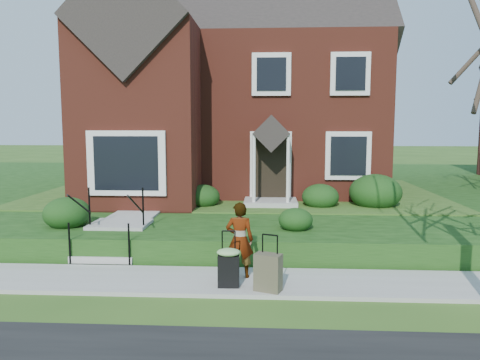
# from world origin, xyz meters

# --- Properties ---
(ground) EXTENTS (120.00, 120.00, 0.00)m
(ground) POSITION_xyz_m (0.00, 0.00, 0.00)
(ground) COLOR #2D5119
(ground) RESTS_ON ground
(sidewalk) EXTENTS (60.00, 1.60, 0.08)m
(sidewalk) POSITION_xyz_m (0.00, 0.00, 0.04)
(sidewalk) COLOR #9E9B93
(sidewalk) RESTS_ON ground
(terrace) EXTENTS (44.00, 20.00, 0.60)m
(terrace) POSITION_xyz_m (4.00, 10.90, 0.30)
(terrace) COLOR #15390F
(terrace) RESTS_ON ground
(walkway) EXTENTS (1.20, 6.00, 0.06)m
(walkway) POSITION_xyz_m (-2.50, 5.00, 0.63)
(walkway) COLOR #9E9B93
(walkway) RESTS_ON terrace
(main_house) EXTENTS (10.40, 10.20, 9.40)m
(main_house) POSITION_xyz_m (-0.21, 9.61, 5.26)
(main_house) COLOR maroon
(main_house) RESTS_ON terrace
(front_steps) EXTENTS (1.40, 2.02, 1.50)m
(front_steps) POSITION_xyz_m (-2.50, 1.84, 0.47)
(front_steps) COLOR #9E9B93
(front_steps) RESTS_ON ground
(foundation_shrubs) EXTENTS (10.21, 4.57, 1.09)m
(foundation_shrubs) POSITION_xyz_m (0.24, 4.84, 1.06)
(foundation_shrubs) COLOR #163510
(foundation_shrubs) RESTS_ON terrace
(woman) EXTENTS (0.56, 0.38, 1.49)m
(woman) POSITION_xyz_m (0.55, 0.18, 0.83)
(woman) COLOR #999999
(woman) RESTS_ON sidewalk
(suitcase_black) EXTENTS (0.45, 0.37, 1.05)m
(suitcase_black) POSITION_xyz_m (0.38, -0.39, 0.49)
(suitcase_black) COLOR black
(suitcase_black) RESTS_ON sidewalk
(suitcase_olive) EXTENTS (0.54, 0.42, 1.03)m
(suitcase_olive) POSITION_xyz_m (1.11, -0.57, 0.42)
(suitcase_olive) COLOR #4E4934
(suitcase_olive) RESTS_ON sidewalk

